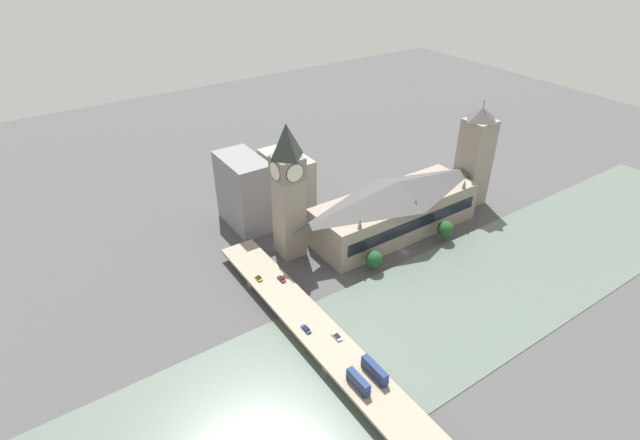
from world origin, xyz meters
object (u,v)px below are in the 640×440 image
Objects in this scene: victoria_tower at (475,157)px; car_southbound_mid at (259,278)px; clock_tower at (288,188)px; road_bridge at (340,356)px; car_northbound_lead at (306,329)px; car_northbound_mid at (281,279)px; double_decker_bus_mid at (375,370)px; double_decker_bus_lead at (358,382)px; parliament_hall at (395,207)px; car_northbound_tail at (337,336)px.

victoria_tower is 133.90m from car_southbound_mid.
road_bridge is (-68.86, 21.49, -29.85)m from clock_tower.
car_northbound_lead is 31.38m from car_northbound_mid.
double_decker_bus_lead is at bearing 95.49° from double_decker_bus_mid.
double_decker_bus_lead is at bearing -179.78° from car_southbound_mid.
car_southbound_mid is at bearing 6.53° from double_decker_bus_mid.
double_decker_bus_mid is at bearing 134.84° from parliament_hall.
car_northbound_tail is (21.16, 0.13, -2.12)m from double_decker_bus_mid.
road_bridge is 13.92× the size of double_decker_bus_mid.
car_northbound_lead is 1.06× the size of car_northbound_tail.
double_decker_bus_mid is 2.93× the size of car_southbound_mid.
victoria_tower is at bearing -61.80° from double_decker_bus_lead.
car_northbound_lead is at bearing -179.45° from car_southbound_mid.
double_decker_bus_lead is at bearing 163.37° from clock_tower.
car_northbound_lead is at bearing 37.11° from car_northbound_tail.
double_decker_bus_mid reaches higher than double_decker_bus_lead.
clock_tower is 5.49× the size of double_decker_bus_mid.
car_northbound_mid is (-8.91, 124.55, -20.53)m from victoria_tower.
double_decker_bus_mid reaches higher than road_bridge.
car_northbound_tail is (-48.93, 124.74, -20.61)m from victoria_tower.
parliament_hall is 7.37× the size of double_decker_bus_mid.
road_bridge is at bearing 175.22° from car_northbound_mid.
car_northbound_tail is at bearing 164.01° from clock_tower.
double_decker_bus_mid is 2.60× the size of car_northbound_tail.
victoria_tower is 0.35× the size of road_bridge.
car_northbound_tail is at bearing -18.42° from double_decker_bus_lead.
car_northbound_mid is (61.89, -7.47, -2.03)m from double_decker_bus_lead.
road_bridge is at bearing -168.14° from car_northbound_lead.
double_decker_bus_lead is (-14.94, 3.54, 3.75)m from road_bridge.
double_decker_bus_lead is 62.37m from car_northbound_mid.
parliament_hall is at bearing 90.06° from victoria_tower.
car_northbound_tail is at bearing 179.74° from car_northbound_mid.
clock_tower is 108.04m from victoria_tower.
victoria_tower reaches higher than road_bridge.
car_northbound_tail is (-61.92, 17.75, -28.21)m from clock_tower.
car_southbound_mid is (-3.04, 132.29, -20.52)m from victoria_tower.
double_decker_bus_lead is 0.86× the size of double_decker_bus_mid.
car_northbound_mid reaches higher than car_northbound_tail.
victoria_tower is 141.86m from road_bridge.
parliament_hall reaches higher than road_bridge.
car_northbound_lead is at bearing 166.39° from car_northbound_mid.
parliament_hall is 21.61× the size of car_southbound_mid.
car_southbound_mid is at bearing 52.76° from car_northbound_mid.
double_decker_bus_mid is at bearing -173.47° from car_southbound_mid.
double_decker_bus_lead reaches higher than car_northbound_lead.
clock_tower is at bearing -38.72° from car_northbound_mid.
car_northbound_lead is at bearing 13.43° from double_decker_bus_mid.
double_decker_bus_mid is 31.62m from car_northbound_lead.
parliament_hall is 78.52m from car_southbound_mid.
car_northbound_mid is (30.49, -7.38, 0.04)m from car_northbound_lead.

